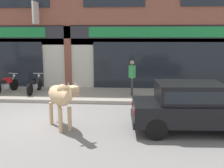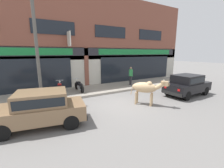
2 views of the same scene
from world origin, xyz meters
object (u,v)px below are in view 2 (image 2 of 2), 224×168
cow (146,88)px  utility_pole (37,54)px  car_1 (187,84)px  pedestrian (131,74)px  motorcycle_0 (60,88)px  motorcycle_1 (79,86)px  car_0 (41,107)px

cow → utility_pole: 6.44m
car_1 → pedestrian: size_ratio=2.30×
motorcycle_0 → pedestrian: size_ratio=1.12×
cow → pedestrian: bearing=63.1°
cow → car_1: size_ratio=0.51×
cow → motorcycle_1: (-2.50, 4.45, -0.47)m
cow → utility_pole: size_ratio=0.34×
motorcycle_1 → utility_pole: (-2.66, -1.12, 2.38)m
car_1 → pedestrian: 4.59m
utility_pole → car_0: bearing=-95.6°
car_0 → car_1: 9.38m
cow → motorcycle_0: 5.88m
motorcycle_0 → motorcycle_1: (1.40, 0.08, 0.00)m
cow → motorcycle_0: (-3.90, 4.37, -0.47)m
car_1 → motorcycle_1: (-6.41, 4.42, -0.28)m
motorcycle_0 → utility_pole: (-1.27, -1.04, 2.38)m
car_0 → utility_pole: 3.77m
cow → motorcycle_1: cow is taller
car_1 → motorcycle_0: size_ratio=2.06×
car_0 → car_1: size_ratio=1.03×
car_1 → cow: bearing=-179.5°
cow → motorcycle_1: bearing=119.3°
car_1 → utility_pole: 9.88m
cow → pedestrian: size_ratio=1.16×
pedestrian → utility_pole: utility_pole is taller
motorcycle_0 → motorcycle_1: 1.40m
car_1 → pedestrian: pedestrian is taller
car_1 → utility_pole: utility_pole is taller
car_0 → pedestrian: 8.64m
car_1 → pedestrian: bearing=112.4°
car_1 → pedestrian: (-1.74, 4.23, 0.32)m
car_0 → motorcycle_0: size_ratio=2.13×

